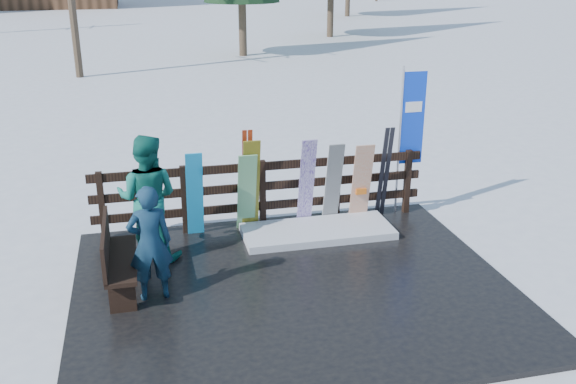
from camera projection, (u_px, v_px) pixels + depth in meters
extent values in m
plane|color=white|center=(294.00, 291.00, 8.95)|extent=(700.00, 700.00, 0.00)
cube|color=black|center=(294.00, 288.00, 8.94)|extent=(6.00, 5.00, 0.08)
cube|color=black|center=(102.00, 207.00, 10.17)|extent=(0.10, 0.10, 1.15)
cube|color=black|center=(184.00, 200.00, 10.45)|extent=(0.10, 0.10, 1.15)
cube|color=black|center=(263.00, 193.00, 10.73)|extent=(0.10, 0.10, 1.15)
cube|color=black|center=(337.00, 187.00, 11.01)|extent=(0.10, 0.10, 1.15)
cube|color=black|center=(407.00, 181.00, 11.29)|extent=(0.10, 0.10, 1.15)
cube|color=black|center=(263.00, 206.00, 10.81)|extent=(5.60, 0.05, 0.14)
cube|color=black|center=(262.00, 186.00, 10.69)|extent=(5.60, 0.05, 0.14)
cube|color=black|center=(262.00, 166.00, 10.56)|extent=(5.60, 0.05, 0.14)
cube|color=white|center=(317.00, 231.00, 10.53)|extent=(2.45, 1.00, 0.12)
cube|color=black|center=(121.00, 260.00, 8.67)|extent=(0.40, 1.50, 0.06)
cube|color=black|center=(122.00, 296.00, 8.20)|extent=(0.34, 0.06, 0.45)
cube|color=black|center=(123.00, 256.00, 9.30)|extent=(0.34, 0.06, 0.45)
cube|color=black|center=(105.00, 243.00, 8.54)|extent=(0.05, 1.50, 0.50)
cube|color=#1AA6EC|center=(195.00, 195.00, 10.23)|extent=(0.26, 0.33, 1.47)
cube|color=silver|center=(247.00, 193.00, 10.42)|extent=(0.30, 0.41, 1.39)
cube|color=yellow|center=(251.00, 186.00, 10.40)|extent=(0.28, 0.39, 1.61)
cube|color=white|center=(307.00, 183.00, 10.61)|extent=(0.25, 0.38, 1.56)
cube|color=black|center=(333.00, 184.00, 10.73)|extent=(0.27, 0.36, 1.46)
cube|color=silver|center=(361.00, 183.00, 10.84)|extent=(0.33, 0.30, 1.40)
cube|color=#9D2E13|center=(245.00, 181.00, 10.42)|extent=(0.07, 0.23, 1.75)
cube|color=#9D2E13|center=(250.00, 180.00, 10.44)|extent=(0.07, 0.23, 1.75)
cube|color=black|center=(382.00, 173.00, 10.95)|extent=(0.08, 0.32, 1.66)
cube|color=black|center=(387.00, 172.00, 10.97)|extent=(0.08, 0.32, 1.66)
cylinder|color=silver|center=(399.00, 142.00, 11.05)|extent=(0.04, 0.04, 2.60)
cube|color=blue|center=(413.00, 118.00, 10.95)|extent=(0.42, 0.02, 1.60)
imported|color=navy|center=(150.00, 243.00, 8.36)|extent=(0.61, 0.43, 1.59)
imported|color=#146C5D|center=(148.00, 198.00, 9.45)|extent=(1.12, 0.99, 1.92)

